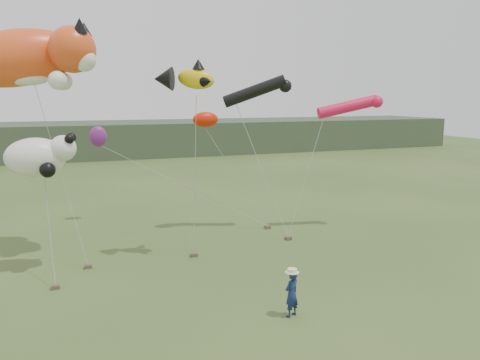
% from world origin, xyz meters
% --- Properties ---
extents(ground, '(120.00, 120.00, 0.00)m').
position_xyz_m(ground, '(0.00, 0.00, 0.00)').
color(ground, '#385123').
rests_on(ground, ground).
extents(headland, '(90.00, 13.00, 4.00)m').
position_xyz_m(headland, '(-3.11, 44.69, 1.92)').
color(headland, '#2D3D28').
rests_on(headland, ground).
extents(festival_attendant, '(0.67, 0.57, 1.55)m').
position_xyz_m(festival_attendant, '(0.02, -1.97, 0.77)').
color(festival_attendant, '#14234C').
rests_on(festival_attendant, ground).
extents(sandbag_anchors, '(11.19, 4.98, 0.16)m').
position_xyz_m(sandbag_anchors, '(-1.56, 5.23, 0.08)').
color(sandbag_anchors, brown).
rests_on(sandbag_anchors, ground).
extents(cat_kite, '(7.05, 3.76, 3.29)m').
position_xyz_m(cat_kite, '(-7.81, 7.70, 8.78)').
color(cat_kite, '#E94B1B').
rests_on(cat_kite, ground).
extents(fish_kite, '(2.81, 1.83, 1.36)m').
position_xyz_m(fish_kite, '(-1.75, 4.95, 7.87)').
color(fish_kite, yellow).
rests_on(fish_kite, ground).
extents(tube_kites, '(8.22, 3.20, 2.31)m').
position_xyz_m(tube_kites, '(5.33, 7.43, 7.05)').
color(tube_kites, black).
rests_on(tube_kites, ground).
extents(panda_kite, '(2.76, 1.78, 1.71)m').
position_xyz_m(panda_kite, '(-7.59, 5.33, 4.75)').
color(panda_kite, white).
rests_on(panda_kite, ground).
extents(misc_kites, '(6.39, 4.47, 2.02)m').
position_xyz_m(misc_kites, '(-2.01, 10.64, 5.46)').
color(misc_kites, red).
rests_on(misc_kites, ground).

